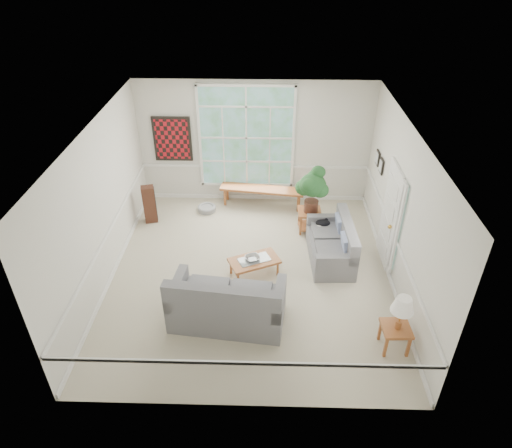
{
  "coord_description": "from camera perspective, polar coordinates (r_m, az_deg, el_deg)",
  "views": [
    {
      "loc": [
        0.3,
        -7.06,
        5.84
      ],
      "look_at": [
        0.1,
        0.2,
        1.05
      ],
      "focal_mm": 32.0,
      "sensor_mm": 36.0,
      "label": 1
    }
  ],
  "objects": [
    {
      "name": "houseplant",
      "position": [
        9.92,
        7.05,
        4.22
      ],
      "size": [
        0.8,
        0.8,
        1.07
      ],
      "primitive_type": null,
      "rotation": [
        0.0,
        0.0,
        0.34
      ],
      "color": "#1E4C22",
      "rests_on": "end_table"
    },
    {
      "name": "window_back",
      "position": [
        10.87,
        -1.21,
        10.72
      ],
      "size": [
        2.3,
        0.08,
        2.4
      ],
      "primitive_type": "cube",
      "color": "white",
      "rests_on": "wall_back"
    },
    {
      "name": "wall_frame_far",
      "position": [
        10.44,
        14.92,
        7.98
      ],
      "size": [
        0.04,
        0.26,
        0.32
      ],
      "primitive_type": "cube",
      "color": "black",
      "rests_on": "wall_right"
    },
    {
      "name": "loveseat_right",
      "position": [
        9.43,
        9.35,
        -2.12
      ],
      "size": [
        0.89,
        1.63,
        0.86
      ],
      "primitive_type": "cube",
      "rotation": [
        0.0,
        0.0,
        0.04
      ],
      "color": "slate",
      "rests_on": "floor"
    },
    {
      "name": "floor",
      "position": [
        9.17,
        -0.66,
        -6.19
      ],
      "size": [
        5.5,
        6.0,
        0.01
      ],
      "primitive_type": "cube",
      "color": "#B8AE96",
      "rests_on": "ground"
    },
    {
      "name": "wall_right",
      "position": [
        8.64,
        17.82,
        1.5
      ],
      "size": [
        0.02,
        6.0,
        3.0
      ],
      "primitive_type": "cube",
      "color": "silver",
      "rests_on": "ground"
    },
    {
      "name": "wall_frame_near",
      "position": [
        10.09,
        15.35,
        7.0
      ],
      "size": [
        0.04,
        0.26,
        0.32
      ],
      "primitive_type": "cube",
      "color": "black",
      "rests_on": "wall_right"
    },
    {
      "name": "entry_door",
      "position": [
        9.35,
        16.27,
        1.11
      ],
      "size": [
        0.08,
        0.9,
        2.1
      ],
      "primitive_type": "cube",
      "color": "white",
      "rests_on": "floor"
    },
    {
      "name": "pet_bed",
      "position": [
        11.14,
        -6.18,
        1.96
      ],
      "size": [
        0.55,
        0.55,
        0.13
      ],
      "primitive_type": "cylinder",
      "rotation": [
        0.0,
        0.0,
        0.28
      ],
      "color": "gray",
      "rests_on": "floor"
    },
    {
      "name": "floor_speaker",
      "position": [
        10.77,
        -13.18,
        2.42
      ],
      "size": [
        0.33,
        0.29,
        0.91
      ],
      "primitive_type": "cube",
      "rotation": [
        0.0,
        0.0,
        0.26
      ],
      "color": "#402016",
      "rests_on": "floor"
    },
    {
      "name": "coffee_table",
      "position": [
        9.04,
        -0.22,
        -5.38
      ],
      "size": [
        1.09,
        0.87,
        0.36
      ],
      "primitive_type": "cube",
      "rotation": [
        0.0,
        0.0,
        0.43
      ],
      "color": "#9C552A",
      "rests_on": "floor"
    },
    {
      "name": "ceiling",
      "position": [
        7.62,
        -0.81,
        11.51
      ],
      "size": [
        5.5,
        6.0,
        0.02
      ],
      "primitive_type": "cube",
      "color": "white",
      "rests_on": "ground"
    },
    {
      "name": "pewter_bowl",
      "position": [
        8.91,
        -0.44,
        -4.25
      ],
      "size": [
        0.44,
        0.44,
        0.08
      ],
      "primitive_type": "imported",
      "rotation": [
        0.0,
        0.0,
        0.43
      ],
      "color": "#95959B",
      "rests_on": "coffee_table"
    },
    {
      "name": "wall_left",
      "position": [
        8.83,
        -18.87,
        2.0
      ],
      "size": [
        0.02,
        6.0,
        3.0
      ],
      "primitive_type": "cube",
      "color": "silver",
      "rests_on": "ground"
    },
    {
      "name": "table_lamp",
      "position": [
        7.57,
        17.69,
        -10.58
      ],
      "size": [
        0.46,
        0.46,
        0.63
      ],
      "primitive_type": null,
      "rotation": [
        0.0,
        0.0,
        0.31
      ],
      "color": "silver",
      "rests_on": "side_table"
    },
    {
      "name": "wall_back",
      "position": [
        10.96,
        -0.13,
        10.07
      ],
      "size": [
        5.5,
        0.02,
        3.0
      ],
      "primitive_type": "cube",
      "color": "silver",
      "rests_on": "ground"
    },
    {
      "name": "side_table",
      "position": [
        7.94,
        16.88,
        -13.4
      ],
      "size": [
        0.48,
        0.48,
        0.47
      ],
      "primitive_type": "cube",
      "rotation": [
        0.0,
        0.0,
        0.04
      ],
      "color": "#9C552A",
      "rests_on": "floor"
    },
    {
      "name": "window_bench",
      "position": [
        11.21,
        0.76,
        3.41
      ],
      "size": [
        2.07,
        0.68,
        0.47
      ],
      "primitive_type": "cube",
      "rotation": [
        0.0,
        0.0,
        -0.14
      ],
      "color": "#9C552A",
      "rests_on": "floor"
    },
    {
      "name": "door_sidelight",
      "position": [
        8.79,
        17.23,
        -0.53
      ],
      "size": [
        0.08,
        0.26,
        1.9
      ],
      "primitive_type": "cube",
      "color": "white",
      "rests_on": "wall_right"
    },
    {
      "name": "loveseat_front",
      "position": [
        7.89,
        -3.61,
        -9.03
      ],
      "size": [
        2.04,
        1.23,
        1.05
      ],
      "primitive_type": "cube",
      "rotation": [
        0.0,
        0.0,
        -0.12
      ],
      "color": "slate",
      "rests_on": "floor"
    },
    {
      "name": "end_table",
      "position": [
        10.34,
        6.63,
        0.46
      ],
      "size": [
        0.52,
        0.52,
        0.51
      ],
      "primitive_type": "cube",
      "rotation": [
        0.0,
        0.0,
        0.02
      ],
      "color": "#9C552A",
      "rests_on": "floor"
    },
    {
      "name": "wall_front",
      "position": [
        5.95,
        -1.85,
        -13.43
      ],
      "size": [
        5.5,
        0.02,
        3.0
      ],
      "primitive_type": "cube",
      "color": "silver",
      "rests_on": "ground"
    },
    {
      "name": "wall_art",
      "position": [
        11.1,
        -10.42,
        10.39
      ],
      "size": [
        0.9,
        0.06,
        1.1
      ],
      "primitive_type": "cube",
      "color": "#5D0F13",
      "rests_on": "wall_back"
    },
    {
      "name": "cat",
      "position": [
        9.82,
        8.36,
        0.17
      ],
      "size": [
        0.38,
        0.33,
        0.15
      ],
      "primitive_type": "ellipsoid",
      "rotation": [
        0.0,
        0.0,
        0.4
      ],
      "color": "black",
      "rests_on": "loveseat_right"
    }
  ]
}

